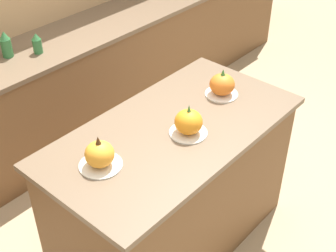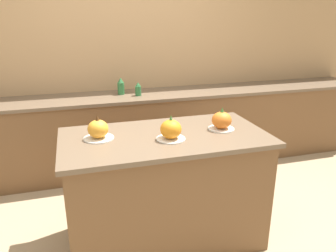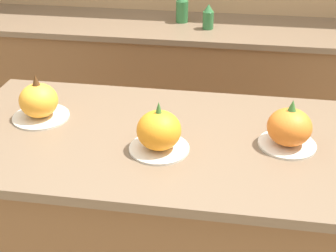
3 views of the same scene
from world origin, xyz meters
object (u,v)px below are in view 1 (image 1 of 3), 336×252
object	(u,v)px
pumpkin_cake_right	(222,85)
bottle_short	(37,44)
bottle_tall	(6,45)
pumpkin_cake_left	(100,155)
pumpkin_cake_center	(189,123)

from	to	relation	value
pumpkin_cake_right	bottle_short	distance (m)	1.38
pumpkin_cake_right	bottle_tall	xyz separation A→B (m)	(-0.56, 1.44, 0.01)
pumpkin_cake_left	pumpkin_cake_center	world-z (taller)	pumpkin_cake_center
pumpkin_cake_left	bottle_tall	world-z (taller)	pumpkin_cake_left
pumpkin_cake_right	bottle_short	xyz separation A→B (m)	(-0.39, 1.33, -0.01)
pumpkin_cake_left	pumpkin_cake_right	size ratio (longest dim) A/B	1.08
pumpkin_cake_center	bottle_tall	size ratio (longest dim) A/B	1.10
bottle_tall	bottle_short	xyz separation A→B (m)	(0.17, -0.11, -0.02)
pumpkin_cake_left	bottle_short	distance (m)	1.38
pumpkin_cake_left	bottle_tall	size ratio (longest dim) A/B	1.15
pumpkin_cake_right	bottle_tall	size ratio (longest dim) A/B	1.07
pumpkin_cake_center	pumpkin_cake_right	xyz separation A→B (m)	(0.44, 0.10, -0.00)
bottle_short	pumpkin_cake_left	bearing A→B (deg)	-113.35
pumpkin_cake_left	bottle_short	bearing A→B (deg)	66.65
pumpkin_cake_left	pumpkin_cake_right	bearing A→B (deg)	-3.67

